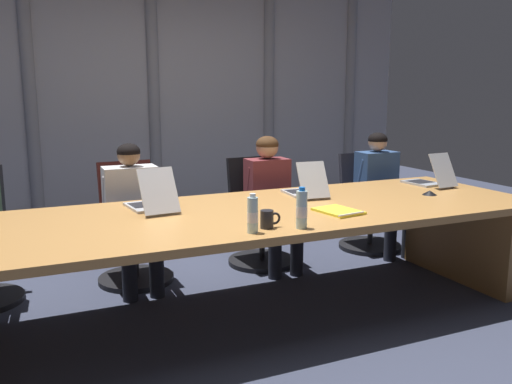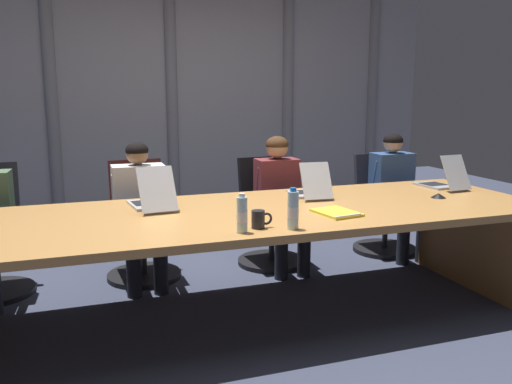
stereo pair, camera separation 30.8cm
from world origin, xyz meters
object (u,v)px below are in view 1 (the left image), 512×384
object	(u,v)px
laptop_left_mid	(151,201)
laptop_right_mid	(429,179)
office_chair_right_mid	(368,213)
office_chair_center	(259,224)
water_bottle_secondary	(253,215)
person_center	(271,194)
laptop_center	(305,189)
spiral_notepad	(339,211)
conference_mic_left_side	(430,193)
water_bottle_primary	(302,210)
person_left_mid	(133,208)
person_right_mid	(382,186)
office_chair_left_mid	(133,237)
coffee_mug_near	(268,219)

from	to	relation	value
laptop_left_mid	laptop_right_mid	size ratio (longest dim) A/B	1.08
laptop_right_mid	office_chair_right_mid	xyz separation A→B (m)	(-0.04, 0.77, -0.45)
office_chair_center	water_bottle_secondary	bearing A→B (deg)	-29.57
person_center	office_chair_right_mid	bearing A→B (deg)	98.92
office_chair_center	laptop_right_mid	bearing A→B (deg)	53.41
laptop_left_mid	laptop_center	bearing A→B (deg)	-95.67
water_bottle_secondary	spiral_notepad	bearing A→B (deg)	18.46
conference_mic_left_side	spiral_notepad	size ratio (longest dim) A/B	0.33
laptop_right_mid	water_bottle_primary	distance (m)	1.85
laptop_left_mid	office_chair_center	xyz separation A→B (m)	(1.14, 0.75, -0.44)
laptop_center	person_left_mid	distance (m)	1.32
person_right_mid	spiral_notepad	bearing A→B (deg)	-46.47
person_right_mid	person_left_mid	bearing A→B (deg)	-90.07
laptop_left_mid	office_chair_left_mid	size ratio (longest dim) A/B	0.52
laptop_right_mid	office_chair_left_mid	distance (m)	2.49
person_right_mid	laptop_center	bearing A→B (deg)	-63.40
water_bottle_secondary	office_chair_right_mid	bearing A→B (deg)	39.25
laptop_center	laptop_right_mid	distance (m)	1.17
office_chair_left_mid	person_center	world-z (taller)	person_center
water_bottle_primary	person_right_mid	bearing A→B (deg)	40.90
water_bottle_primary	spiral_notepad	xyz separation A→B (m)	(0.42, 0.26, -0.10)
water_bottle_primary	laptop_center	bearing A→B (deg)	59.83
office_chair_center	water_bottle_primary	bearing A→B (deg)	-19.90
water_bottle_primary	laptop_right_mid	bearing A→B (deg)	26.28
laptop_left_mid	water_bottle_secondary	distance (m)	0.90
laptop_center	office_chair_right_mid	size ratio (longest dim) A/B	0.49
office_chair_right_mid	person_left_mid	xyz separation A→B (m)	(-2.31, -0.16, 0.29)
person_left_mid	coffee_mug_near	bearing A→B (deg)	21.22
person_right_mid	water_bottle_primary	xyz separation A→B (m)	(-1.65, -1.43, 0.21)
office_chair_right_mid	water_bottle_primary	world-z (taller)	water_bottle_primary
office_chair_left_mid	water_bottle_secondary	world-z (taller)	water_bottle_secondary
laptop_left_mid	laptop_center	distance (m)	1.18
coffee_mug_near	water_bottle_primary	bearing A→B (deg)	-25.26
person_left_mid	water_bottle_secondary	distance (m)	1.48
person_left_mid	person_center	distance (m)	1.18
person_center	water_bottle_primary	distance (m)	1.53
laptop_right_mid	water_bottle_secondary	size ratio (longest dim) A/B	2.06
office_chair_center	conference_mic_left_side	distance (m)	1.49
water_bottle_secondary	coffee_mug_near	xyz separation A→B (m)	(0.12, 0.06, -0.05)
laptop_center	conference_mic_left_side	size ratio (longest dim) A/B	4.02
office_chair_left_mid	coffee_mug_near	size ratio (longest dim) A/B	7.57
office_chair_left_mid	person_right_mid	distance (m)	2.34
office_chair_center	person_center	size ratio (longest dim) A/B	0.82
person_right_mid	laptop_right_mid	bearing A→B (deg)	0.92
laptop_right_mid	water_bottle_primary	xyz separation A→B (m)	(-1.66, -0.82, 0.06)
spiral_notepad	laptop_left_mid	bearing A→B (deg)	142.89
laptop_right_mid	coffee_mug_near	size ratio (longest dim) A/B	3.67
laptop_right_mid	laptop_left_mid	bearing A→B (deg)	84.99
office_chair_center	person_left_mid	distance (m)	1.19
person_center	laptop_center	bearing A→B (deg)	0.50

